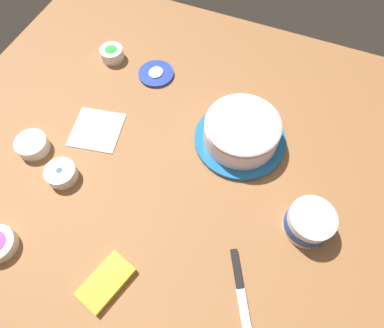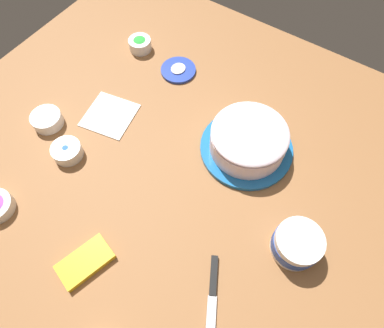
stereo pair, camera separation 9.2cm
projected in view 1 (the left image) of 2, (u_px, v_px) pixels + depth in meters
name	position (u px, v px, depth m)	size (l,w,h in m)	color
ground_plane	(164.00, 187.00, 0.96)	(1.54, 1.54, 0.00)	#936038
frosted_cake	(242.00, 132.00, 0.99)	(0.28, 0.28, 0.11)	#1E6BB2
frosting_tub	(309.00, 222.00, 0.87)	(0.12, 0.12, 0.08)	white
frosting_tub_lid	(156.00, 74.00, 1.16)	(0.12, 0.12, 0.02)	#233DAD
spreading_knife	(240.00, 288.00, 0.82)	(0.22, 0.13, 0.01)	silver
sprinkle_bowl_blue	(61.00, 173.00, 0.95)	(0.09, 0.09, 0.04)	white
sprinkle_bowl_green	(112.00, 53.00, 1.18)	(0.08, 0.08, 0.04)	white
sprinkle_bowl_yellow	(32.00, 145.00, 1.00)	(0.09, 0.09, 0.04)	white
candy_box_lower	(106.00, 282.00, 0.82)	(0.14, 0.08, 0.02)	yellow
paper_napkin	(97.00, 129.00, 1.05)	(0.15, 0.15, 0.01)	white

